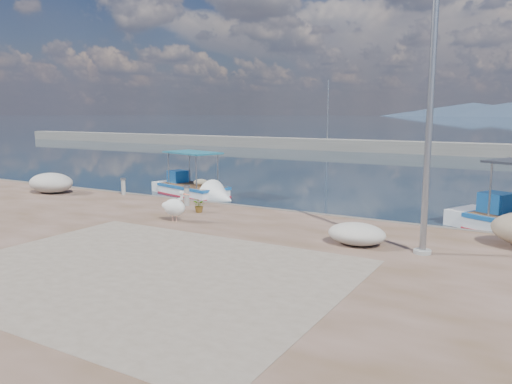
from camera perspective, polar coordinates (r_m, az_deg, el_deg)
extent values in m
plane|color=#162635|center=(14.62, -7.54, -7.08)|extent=(1400.00, 1400.00, 0.00)
cube|color=gray|center=(11.67, -12.74, -8.83)|extent=(9.00, 7.00, 0.01)
cube|color=gray|center=(51.93, 20.52, 4.68)|extent=(120.00, 2.20, 1.20)
cylinder|color=gray|center=(55.10, 8.19, 8.92)|extent=(0.16, 0.16, 7.00)
cone|color=#28384C|center=(665.76, 23.58, 8.66)|extent=(220.00, 220.00, 16.00)
cube|color=white|center=(24.91, -7.18, -0.20)|extent=(5.48, 3.09, 0.85)
cube|color=#165395|center=(24.86, -7.19, 0.67)|extent=(4.09, 2.74, 0.13)
cube|color=maroon|center=(24.92, -7.17, -0.31)|extent=(4.09, 2.72, 0.11)
cube|color=#165395|center=(25.86, -8.93, 1.76)|extent=(1.00, 1.00, 0.63)
cube|color=#1A566A|center=(24.67, -7.27, 4.49)|extent=(3.20, 2.36, 0.07)
cube|color=#165395|center=(19.33, 25.76, -1.13)|extent=(1.24, 1.24, 0.72)
cylinder|color=tan|center=(16.68, -9.48, -2.87)|extent=(0.03, 0.03, 0.26)
cylinder|color=tan|center=(16.61, -9.08, -2.91)|extent=(0.03, 0.03, 0.26)
ellipsoid|color=silver|center=(16.58, -9.31, -1.74)|extent=(0.87, 0.63, 0.57)
cylinder|color=silver|center=(16.41, -8.58, -0.82)|extent=(0.20, 0.14, 0.48)
sphere|color=silver|center=(16.36, -8.48, -0.11)|extent=(0.16, 0.16, 0.16)
cone|color=#FF8663|center=(16.28, -7.89, -0.28)|extent=(0.39, 0.15, 0.12)
cylinder|color=gray|center=(12.99, 19.25, 8.37)|extent=(0.16, 0.16, 7.00)
cylinder|color=gray|center=(13.46, 18.48, -6.47)|extent=(0.44, 0.44, 0.10)
cylinder|color=gray|center=(19.34, -7.92, -0.46)|extent=(0.19, 0.19, 0.75)
cylinder|color=gray|center=(19.28, -7.94, 0.65)|extent=(0.26, 0.26, 0.06)
cylinder|color=gray|center=(22.48, -14.91, 0.58)|extent=(0.18, 0.18, 0.70)
cylinder|color=gray|center=(22.43, -14.95, 1.46)|extent=(0.24, 0.24, 0.06)
imported|color=#33722D|center=(17.98, -6.48, -1.52)|extent=(0.59, 0.55, 0.52)
ellipsoid|color=beige|center=(24.06, -22.37, 0.97)|extent=(2.17, 1.58, 0.89)
ellipsoid|color=beige|center=(13.82, 11.43, -4.71)|extent=(1.58, 1.18, 0.59)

